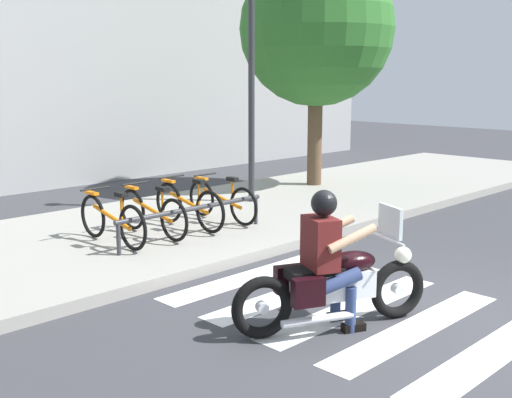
% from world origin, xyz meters
% --- Properties ---
extents(ground_plane, '(48.00, 48.00, 0.00)m').
position_xyz_m(ground_plane, '(0.00, 0.00, 0.00)').
color(ground_plane, '#38383D').
extents(sidewalk, '(24.00, 4.40, 0.15)m').
position_xyz_m(sidewalk, '(0.00, 5.02, 0.07)').
color(sidewalk, gray).
rests_on(sidewalk, ground).
extents(crosswalk_stripe_1, '(2.80, 0.40, 0.01)m').
position_xyz_m(crosswalk_stripe_1, '(-0.39, -0.80, 0.00)').
color(crosswalk_stripe_1, white).
rests_on(crosswalk_stripe_1, ground).
extents(crosswalk_stripe_2, '(2.80, 0.40, 0.01)m').
position_xyz_m(crosswalk_stripe_2, '(-0.39, 0.00, 0.00)').
color(crosswalk_stripe_2, white).
rests_on(crosswalk_stripe_2, ground).
extents(crosswalk_stripe_3, '(2.80, 0.40, 0.01)m').
position_xyz_m(crosswalk_stripe_3, '(-0.39, 0.80, 0.00)').
color(crosswalk_stripe_3, white).
rests_on(crosswalk_stripe_3, ground).
extents(crosswalk_stripe_4, '(2.80, 0.40, 0.01)m').
position_xyz_m(crosswalk_stripe_4, '(-0.39, 1.60, 0.00)').
color(crosswalk_stripe_4, white).
rests_on(crosswalk_stripe_4, ground).
extents(crosswalk_stripe_5, '(2.80, 0.40, 0.01)m').
position_xyz_m(crosswalk_stripe_5, '(-0.39, 2.40, 0.00)').
color(crosswalk_stripe_5, white).
rests_on(crosswalk_stripe_5, ground).
extents(motorcycle, '(2.03, 1.03, 1.22)m').
position_xyz_m(motorcycle, '(-0.97, 0.62, 0.46)').
color(motorcycle, black).
rests_on(motorcycle, ground).
extents(rider, '(0.76, 0.70, 1.44)m').
position_xyz_m(rider, '(-1.04, 0.65, 0.82)').
color(rider, '#591919').
rests_on(rider, ground).
extents(bicycle_0, '(0.48, 1.69, 0.78)m').
position_xyz_m(bicycle_0, '(-1.09, 4.55, 0.51)').
color(bicycle_0, black).
rests_on(bicycle_0, sidewalk).
extents(bicycle_1, '(0.48, 1.70, 0.78)m').
position_xyz_m(bicycle_1, '(-0.39, 4.55, 0.51)').
color(bicycle_1, black).
rests_on(bicycle_1, sidewalk).
extents(bicycle_2, '(0.48, 1.70, 0.80)m').
position_xyz_m(bicycle_2, '(0.32, 4.55, 0.52)').
color(bicycle_2, black).
rests_on(bicycle_2, sidewalk).
extents(bicycle_3, '(0.48, 1.67, 0.76)m').
position_xyz_m(bicycle_3, '(1.02, 4.55, 0.50)').
color(bicycle_3, black).
rests_on(bicycle_3, sidewalk).
extents(bike_rack, '(2.71, 0.07, 0.48)m').
position_xyz_m(bike_rack, '(-0.04, 4.00, 0.56)').
color(bike_rack, '#333338').
rests_on(bike_rack, sidewalk).
extents(street_lamp, '(0.28, 0.28, 4.72)m').
position_xyz_m(street_lamp, '(2.57, 5.42, 2.83)').
color(street_lamp, '#2D2D33').
rests_on(street_lamp, ground).
extents(tree_near_rack, '(3.31, 3.31, 5.19)m').
position_xyz_m(tree_near_rack, '(4.92, 5.82, 3.51)').
color(tree_near_rack, brown).
rests_on(tree_near_rack, ground).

